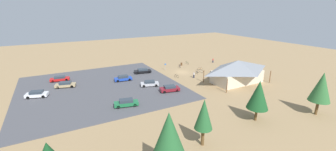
# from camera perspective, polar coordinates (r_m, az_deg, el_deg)

# --- Properties ---
(ground) EXTENTS (160.00, 160.00, 0.00)m
(ground) POSITION_cam_1_polar(r_m,az_deg,el_deg) (63.81, 3.70, 0.90)
(ground) COLOR #9E7F56
(ground) RESTS_ON ground
(parking_lot_asphalt) EXTENTS (35.26, 35.03, 0.05)m
(parking_lot_asphalt) POSITION_cam_1_polar(r_m,az_deg,el_deg) (54.03, -17.14, -2.88)
(parking_lot_asphalt) COLOR #4C4C51
(parking_lot_asphalt) RESTS_ON ground
(bike_pavilion) EXTENTS (14.60, 8.60, 5.67)m
(bike_pavilion) POSITION_cam_1_polar(r_m,az_deg,el_deg) (56.63, 17.66, 1.35)
(bike_pavilion) COLOR beige
(bike_pavilion) RESTS_ON ground
(trash_bin) EXTENTS (0.60, 0.60, 0.90)m
(trash_bin) POSITION_cam_1_polar(r_m,az_deg,el_deg) (71.22, 3.53, 3.01)
(trash_bin) COLOR brown
(trash_bin) RESTS_ON ground
(lot_sign) EXTENTS (0.56, 0.08, 2.20)m
(lot_sign) POSITION_cam_1_polar(r_m,az_deg,el_deg) (65.10, -0.69, 2.55)
(lot_sign) COLOR #99999E
(lot_sign) RESTS_ON ground
(pine_far_west) EXTENTS (3.41, 3.41, 7.68)m
(pine_far_west) POSITION_cam_1_polar(r_m,az_deg,el_deg) (45.12, 35.14, -2.50)
(pine_far_west) COLOR brown
(pine_far_west) RESTS_ON ground
(pine_midwest) EXTENTS (3.44, 3.44, 6.91)m
(pine_midwest) POSITION_cam_1_polar(r_m,az_deg,el_deg) (38.03, 22.56, -4.70)
(pine_midwest) COLOR brown
(pine_midwest) RESTS_ON ground
(pine_far_east) EXTENTS (2.43, 2.43, 6.72)m
(pine_far_east) POSITION_cam_1_polar(r_m,az_deg,el_deg) (29.31, 9.34, -10.04)
(pine_far_east) COLOR brown
(pine_far_east) RESTS_ON ground
(pine_west) EXTENTS (3.96, 3.96, 8.08)m
(pine_west) POSITION_cam_1_polar(r_m,az_deg,el_deg) (23.12, 0.25, -15.67)
(pine_west) COLOR brown
(pine_west) RESTS_ON ground
(bicycle_black_trailside) EXTENTS (0.50, 1.69, 0.90)m
(bicycle_black_trailside) POSITION_cam_1_polar(r_m,az_deg,el_deg) (58.61, 2.24, -0.16)
(bicycle_black_trailside) COLOR black
(bicycle_black_trailside) RESTS_ON ground
(bicycle_orange_yard_right) EXTENTS (1.54, 0.78, 0.89)m
(bicycle_orange_yard_right) POSITION_cam_1_polar(r_m,az_deg,el_deg) (66.30, 8.32, 1.72)
(bicycle_orange_yard_right) COLOR black
(bicycle_orange_yard_right) RESTS_ON ground
(bicycle_white_edge_north) EXTENTS (1.09, 1.52, 0.87)m
(bicycle_white_edge_north) POSITION_cam_1_polar(r_m,az_deg,el_deg) (63.74, 8.45, 1.10)
(bicycle_white_edge_north) COLOR black
(bicycle_white_edge_north) RESTS_ON ground
(bicycle_silver_near_sign) EXTENTS (0.61, 1.62, 0.86)m
(bicycle_silver_near_sign) POSITION_cam_1_polar(r_m,az_deg,el_deg) (62.48, 7.48, 0.80)
(bicycle_silver_near_sign) COLOR black
(bicycle_silver_near_sign) RESTS_ON ground
(bicycle_yellow_mid_cluster) EXTENTS (0.82, 1.55, 0.81)m
(bicycle_yellow_mid_cluster) POSITION_cam_1_polar(r_m,az_deg,el_deg) (69.48, 15.09, 2.02)
(bicycle_yellow_mid_cluster) COLOR black
(bicycle_yellow_mid_cluster) RESTS_ON ground
(bicycle_teal_front_row) EXTENTS (1.52, 0.91, 0.81)m
(bicycle_teal_front_row) POSITION_cam_1_polar(r_m,az_deg,el_deg) (68.09, 17.44, 1.48)
(bicycle_teal_front_row) COLOR black
(bicycle_teal_front_row) RESTS_ON ground
(bicycle_green_yard_center) EXTENTS (0.48, 1.83, 0.88)m
(bicycle_green_yard_center) POSITION_cam_1_polar(r_m,az_deg,el_deg) (73.13, 4.95, 3.31)
(bicycle_green_yard_center) COLOR black
(bicycle_green_yard_center) RESTS_ON ground
(bicycle_red_by_bin) EXTENTS (1.74, 0.48, 0.80)m
(bicycle_red_by_bin) POSITION_cam_1_polar(r_m,az_deg,el_deg) (70.96, 19.78, 1.88)
(bicycle_red_by_bin) COLOR black
(bicycle_red_by_bin) RESTS_ON ground
(bicycle_purple_back_row) EXTENTS (0.51, 1.68, 0.89)m
(bicycle_purple_back_row) POSITION_cam_1_polar(r_m,az_deg,el_deg) (68.60, 3.04, 2.42)
(bicycle_purple_back_row) COLOR black
(bicycle_purple_back_row) RESTS_ON ground
(car_silver_by_curb) EXTENTS (4.58, 3.06, 1.32)m
(car_silver_by_curb) POSITION_cam_1_polar(r_m,az_deg,el_deg) (52.18, -4.81, -2.06)
(car_silver_by_curb) COLOR #BCBCC1
(car_silver_by_curb) RESTS_ON parking_lot_asphalt
(car_blue_end_stall) EXTENTS (4.56, 2.19, 1.40)m
(car_blue_end_stall) POSITION_cam_1_polar(r_m,az_deg,el_deg) (56.94, -11.65, -0.67)
(car_blue_end_stall) COLOR #1E42B2
(car_blue_end_stall) RESTS_ON parking_lot_asphalt
(car_red_front_row) EXTENTS (4.72, 2.28, 1.27)m
(car_red_front_row) POSITION_cam_1_polar(r_m,az_deg,el_deg) (62.02, -26.39, -0.73)
(car_red_front_row) COLOR red
(car_red_front_row) RESTS_ON parking_lot_asphalt
(car_tan_mid_lot) EXTENTS (4.78, 2.90, 1.31)m
(car_tan_mid_lot) POSITION_cam_1_polar(r_m,az_deg,el_deg) (56.62, -25.21, -2.15)
(car_tan_mid_lot) COLOR tan
(car_tan_mid_lot) RESTS_ON parking_lot_asphalt
(car_black_second_row) EXTENTS (5.01, 2.72, 1.27)m
(car_black_second_row) POSITION_cam_1_polar(r_m,az_deg,el_deg) (62.85, -6.64, 1.22)
(car_black_second_row) COLOR black
(car_black_second_row) RESTS_ON parking_lot_asphalt
(car_maroon_far_end) EXTENTS (4.60, 2.71, 1.34)m
(car_maroon_far_end) POSITION_cam_1_polar(r_m,az_deg,el_deg) (48.70, 0.44, -3.41)
(car_maroon_far_end) COLOR maroon
(car_maroon_far_end) RESTS_ON parking_lot_asphalt
(car_green_aisle_side) EXTENTS (4.78, 2.68, 1.37)m
(car_green_aisle_side) POSITION_cam_1_polar(r_m,az_deg,el_deg) (42.36, -10.85, -6.99)
(car_green_aisle_side) COLOR #1E6B3D
(car_green_aisle_side) RESTS_ON parking_lot_asphalt
(car_white_inner_stall) EXTENTS (4.58, 2.98, 1.35)m
(car_white_inner_stall) POSITION_cam_1_polar(r_m,az_deg,el_deg) (53.21, -31.05, -4.17)
(car_white_inner_stall) COLOR white
(car_white_inner_stall) RESTS_ON parking_lot_asphalt
(visitor_crossing_yard) EXTENTS (0.36, 0.36, 1.65)m
(visitor_crossing_yard) POSITION_cam_1_polar(r_m,az_deg,el_deg) (76.18, 11.66, 3.94)
(visitor_crossing_yard) COLOR #2D3347
(visitor_crossing_yard) RESTS_ON ground
(visitor_near_lot) EXTENTS (0.36, 0.40, 1.67)m
(visitor_near_lot) POSITION_cam_1_polar(r_m,az_deg,el_deg) (58.54, 6.77, 0.20)
(visitor_near_lot) COLOR #2D3347
(visitor_near_lot) RESTS_ON ground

